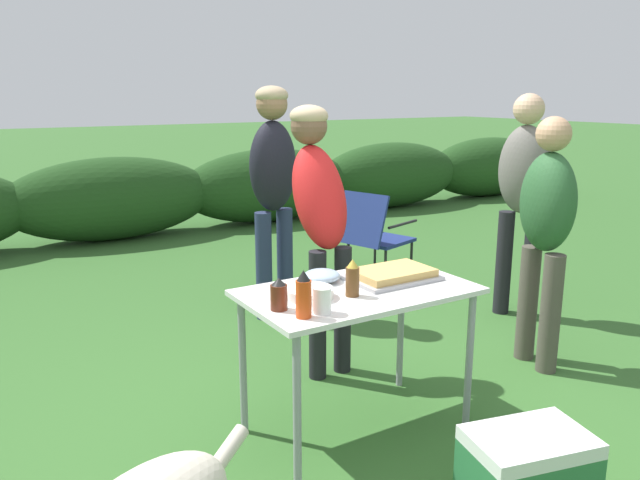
{
  "coord_description": "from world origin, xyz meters",
  "views": [
    {
      "loc": [
        -1.64,
        -2.33,
        1.66
      ],
      "look_at": [
        0.04,
        0.42,
        0.89
      ],
      "focal_mm": 35.0,
      "sensor_mm": 36.0,
      "label": 1
    }
  ],
  "objects_px": {
    "standing_person_in_navy_coat": "(273,177)",
    "standing_person_in_olive_jacket": "(546,222)",
    "paper_cup_stack": "(322,300)",
    "bbq_sauce_bottle": "(279,295)",
    "camp_chair_green_behind_table": "(373,233)",
    "folding_table": "(358,304)",
    "hot_sauce_bottle": "(304,295)",
    "plate_stack": "(309,293)",
    "standing_person_in_gray_fleece": "(523,186)",
    "standing_person_with_beanie": "(320,206)",
    "cooler_box": "(527,473)",
    "mixing_bowl": "(322,276)",
    "beer_bottle": "(352,279)",
    "food_tray": "(392,275)"
  },
  "relations": [
    {
      "from": "bbq_sauce_bottle",
      "to": "beer_bottle",
      "type": "bearing_deg",
      "value": -1.63
    },
    {
      "from": "food_tray",
      "to": "standing_person_in_navy_coat",
      "type": "distance_m",
      "value": 1.69
    },
    {
      "from": "paper_cup_stack",
      "to": "hot_sauce_bottle",
      "type": "xyz_separation_m",
      "value": [
        -0.09,
        -0.0,
        0.04
      ]
    },
    {
      "from": "folding_table",
      "to": "standing_person_in_gray_fleece",
      "type": "distance_m",
      "value": 2.13
    },
    {
      "from": "bbq_sauce_bottle",
      "to": "camp_chair_green_behind_table",
      "type": "distance_m",
      "value": 2.81
    },
    {
      "from": "beer_bottle",
      "to": "hot_sauce_bottle",
      "type": "bearing_deg",
      "value": -159.24
    },
    {
      "from": "standing_person_in_olive_jacket",
      "to": "paper_cup_stack",
      "type": "bearing_deg",
      "value": -70.37
    },
    {
      "from": "bbq_sauce_bottle",
      "to": "standing_person_in_navy_coat",
      "type": "height_order",
      "value": "standing_person_in_navy_coat"
    },
    {
      "from": "camp_chair_green_behind_table",
      "to": "cooler_box",
      "type": "bearing_deg",
      "value": -42.03
    },
    {
      "from": "paper_cup_stack",
      "to": "camp_chair_green_behind_table",
      "type": "relative_size",
      "value": 0.14
    },
    {
      "from": "bbq_sauce_bottle",
      "to": "standing_person_with_beanie",
      "type": "bearing_deg",
      "value": 48.84
    },
    {
      "from": "food_tray",
      "to": "hot_sauce_bottle",
      "type": "height_order",
      "value": "hot_sauce_bottle"
    },
    {
      "from": "food_tray",
      "to": "standing_person_with_beanie",
      "type": "bearing_deg",
      "value": 90.68
    },
    {
      "from": "standing_person_with_beanie",
      "to": "standing_person_in_gray_fleece",
      "type": "relative_size",
      "value": 0.96
    },
    {
      "from": "standing_person_with_beanie",
      "to": "camp_chair_green_behind_table",
      "type": "bearing_deg",
      "value": 42.55
    },
    {
      "from": "food_tray",
      "to": "camp_chair_green_behind_table",
      "type": "relative_size",
      "value": 0.53
    },
    {
      "from": "paper_cup_stack",
      "to": "standing_person_in_olive_jacket",
      "type": "relative_size",
      "value": 0.07
    },
    {
      "from": "food_tray",
      "to": "standing_person_with_beanie",
      "type": "xyz_separation_m",
      "value": [
        -0.01,
        0.69,
        0.25
      ]
    },
    {
      "from": "folding_table",
      "to": "bbq_sauce_bottle",
      "type": "bearing_deg",
      "value": -172.63
    },
    {
      "from": "plate_stack",
      "to": "paper_cup_stack",
      "type": "xyz_separation_m",
      "value": [
        -0.06,
        -0.2,
        0.03
      ]
    },
    {
      "from": "standing_person_with_beanie",
      "to": "standing_person_in_navy_coat",
      "type": "xyz_separation_m",
      "value": [
        0.19,
        0.97,
        0.04
      ]
    },
    {
      "from": "plate_stack",
      "to": "hot_sauce_bottle",
      "type": "bearing_deg",
      "value": -125.65
    },
    {
      "from": "standing_person_in_olive_jacket",
      "to": "cooler_box",
      "type": "height_order",
      "value": "standing_person_in_olive_jacket"
    },
    {
      "from": "hot_sauce_bottle",
      "to": "standing_person_in_navy_coat",
      "type": "xyz_separation_m",
      "value": [
        0.83,
        1.89,
        0.22
      ]
    },
    {
      "from": "standing_person_in_gray_fleece",
      "to": "camp_chair_green_behind_table",
      "type": "height_order",
      "value": "standing_person_in_gray_fleece"
    },
    {
      "from": "plate_stack",
      "to": "standing_person_in_gray_fleece",
      "type": "distance_m",
      "value": 2.36
    },
    {
      "from": "standing_person_in_gray_fleece",
      "to": "mixing_bowl",
      "type": "bearing_deg",
      "value": -97.36
    },
    {
      "from": "cooler_box",
      "to": "mixing_bowl",
      "type": "bearing_deg",
      "value": -60.48
    },
    {
      "from": "standing_person_in_navy_coat",
      "to": "standing_person_in_olive_jacket",
      "type": "distance_m",
      "value": 1.91
    },
    {
      "from": "bbq_sauce_bottle",
      "to": "standing_person_with_beanie",
      "type": "relative_size",
      "value": 0.09
    },
    {
      "from": "folding_table",
      "to": "cooler_box",
      "type": "distance_m",
      "value": 1.03
    },
    {
      "from": "paper_cup_stack",
      "to": "standing_person_in_gray_fleece",
      "type": "distance_m",
      "value": 2.48
    },
    {
      "from": "paper_cup_stack",
      "to": "bbq_sauce_bottle",
      "type": "relative_size",
      "value": 0.8
    },
    {
      "from": "paper_cup_stack",
      "to": "standing_person_with_beanie",
      "type": "height_order",
      "value": "standing_person_with_beanie"
    },
    {
      "from": "standing_person_in_navy_coat",
      "to": "standing_person_in_gray_fleece",
      "type": "xyz_separation_m",
      "value": [
        1.55,
        -0.96,
        -0.06
      ]
    },
    {
      "from": "food_tray",
      "to": "standing_person_in_olive_jacket",
      "type": "bearing_deg",
      "value": 1.05
    },
    {
      "from": "beer_bottle",
      "to": "standing_person_in_gray_fleece",
      "type": "height_order",
      "value": "standing_person_in_gray_fleece"
    },
    {
      "from": "paper_cup_stack",
      "to": "camp_chair_green_behind_table",
      "type": "height_order",
      "value": "paper_cup_stack"
    },
    {
      "from": "plate_stack",
      "to": "mixing_bowl",
      "type": "relative_size",
      "value": 1.22
    },
    {
      "from": "food_tray",
      "to": "paper_cup_stack",
      "type": "xyz_separation_m",
      "value": [
        -0.56,
        -0.23,
        0.03
      ]
    },
    {
      "from": "folding_table",
      "to": "paper_cup_stack",
      "type": "distance_m",
      "value": 0.4
    },
    {
      "from": "bbq_sauce_bottle",
      "to": "mixing_bowl",
      "type": "bearing_deg",
      "value": 34.05
    },
    {
      "from": "hot_sauce_bottle",
      "to": "paper_cup_stack",
      "type": "bearing_deg",
      "value": 2.84
    },
    {
      "from": "standing_person_in_gray_fleece",
      "to": "standing_person_with_beanie",
      "type": "bearing_deg",
      "value": -111.76
    },
    {
      "from": "paper_cup_stack",
      "to": "bbq_sauce_bottle",
      "type": "distance_m",
      "value": 0.19
    },
    {
      "from": "standing_person_in_olive_jacket",
      "to": "hot_sauce_bottle",
      "type": "bearing_deg",
      "value": -70.64
    },
    {
      "from": "mixing_bowl",
      "to": "standing_person_in_gray_fleece",
      "type": "xyz_separation_m",
      "value": [
        2.05,
        0.54,
        0.22
      ]
    },
    {
      "from": "folding_table",
      "to": "hot_sauce_bottle",
      "type": "bearing_deg",
      "value": -154.65
    },
    {
      "from": "folding_table",
      "to": "standing_person_in_navy_coat",
      "type": "relative_size",
      "value": 0.65
    },
    {
      "from": "standing_person_in_navy_coat",
      "to": "standing_person_in_olive_jacket",
      "type": "bearing_deg",
      "value": -73.0
    }
  ]
}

